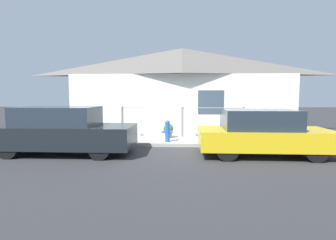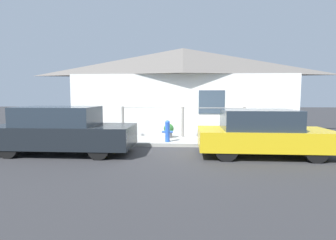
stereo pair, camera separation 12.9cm
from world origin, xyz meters
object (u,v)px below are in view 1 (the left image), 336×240
fire_hydrant (167,131)px  potted_plant_near_hydrant (168,130)px  potted_plant_by_fence (109,131)px  car_right (262,133)px  car_left (62,131)px

fire_hydrant → potted_plant_near_hydrant: bearing=90.2°
fire_hydrant → potted_plant_by_fence: bearing=161.5°
car_right → potted_plant_near_hydrant: (-2.84, 2.37, -0.24)m
potted_plant_near_hydrant → car_right: bearing=-39.9°
car_left → car_right: size_ratio=1.11×
car_right → potted_plant_by_fence: 5.58m
car_left → potted_plant_near_hydrant: 3.91m
potted_plant_near_hydrant → car_left: bearing=-142.6°
car_right → potted_plant_by_fence: car_right is taller
car_right → potted_plant_near_hydrant: car_right is taller
car_left → fire_hydrant: (3.10, 1.47, -0.18)m
fire_hydrant → car_right: bearing=-27.5°
car_left → potted_plant_near_hydrant: (3.09, 2.37, -0.28)m
fire_hydrant → potted_plant_by_fence: (-2.28, 0.76, -0.15)m
car_right → fire_hydrant: 3.20m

